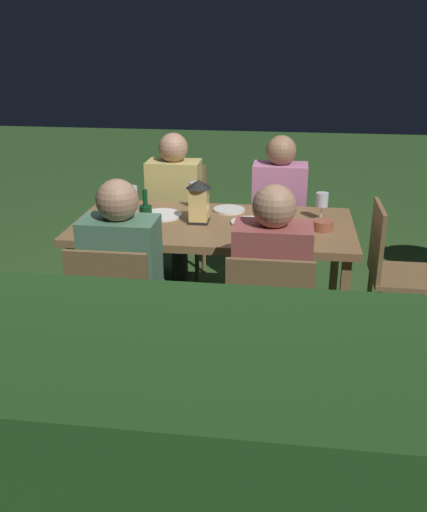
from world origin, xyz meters
name	(u,v)px	position (x,y,z in m)	size (l,w,h in m)	color
ground_plane	(213,328)	(0.00, 0.00, 0.00)	(16.00, 16.00, 0.00)	#2D5123
dining_table	(213,232)	(0.00, 0.00, 0.67)	(1.69, 0.85, 0.72)	olive
chair_side_left_a	(278,222)	(-0.38, -0.82, 0.49)	(0.42, 0.40, 0.87)	brown
person_in_pink	(279,210)	(-0.38, -0.62, 0.64)	(0.38, 0.47, 1.15)	#C675A3
chair_side_right_a	(269,325)	(-0.38, 0.82, 0.49)	(0.42, 0.40, 0.87)	brown
person_in_rust	(272,280)	(-0.38, 0.62, 0.64)	(0.38, 0.47, 1.15)	#9E4C47
chair_head_near	(394,268)	(-1.09, 0.00, 0.49)	(0.40, 0.42, 0.87)	brown
chair_side_left_b	(178,218)	(0.38, -0.82, 0.49)	(0.42, 0.40, 0.87)	brown
person_in_mustard	(173,206)	(0.38, -0.62, 0.64)	(0.38, 0.47, 1.15)	tan
chair_side_right_b	(116,315)	(0.38, 0.82, 0.49)	(0.42, 0.40, 0.87)	brown
person_in_green	(126,272)	(0.38, 0.62, 0.64)	(0.38, 0.47, 1.15)	#4C7A5B
lantern_centerpiece	(199,199)	(0.09, 0.00, 0.87)	(0.15, 0.15, 0.27)	black
green_bottle_on_table	(146,222)	(0.33, 0.36, 0.83)	(0.07, 0.07, 0.29)	#144723
wine_glass_a	(322,201)	(-0.65, -0.16, 0.84)	(0.08, 0.08, 0.17)	silver
wine_glass_b	(114,191)	(0.69, -0.22, 0.84)	(0.08, 0.08, 0.17)	silver
wine_glass_c	(131,194)	(0.55, -0.16, 0.84)	(0.08, 0.08, 0.17)	silver
wine_glass_d	(195,190)	(0.17, -0.31, 0.84)	(0.08, 0.08, 0.17)	silver
plate_a	(250,223)	(-0.22, -0.01, 0.73)	(0.23, 0.23, 0.01)	white
plate_b	(162,215)	(0.34, -0.09, 0.73)	(0.25, 0.25, 0.01)	white
plate_c	(229,210)	(-0.07, -0.26, 0.73)	(0.20, 0.20, 0.01)	white
bowl_olives	(111,228)	(0.56, 0.26, 0.75)	(0.16, 0.16, 0.06)	#BCAD8E
bowl_bread	(322,225)	(-0.65, 0.05, 0.76)	(0.13, 0.13, 0.06)	#9E5138
bowl_salad	(279,230)	(-0.40, 0.16, 0.75)	(0.15, 0.15, 0.05)	#BCAD8E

